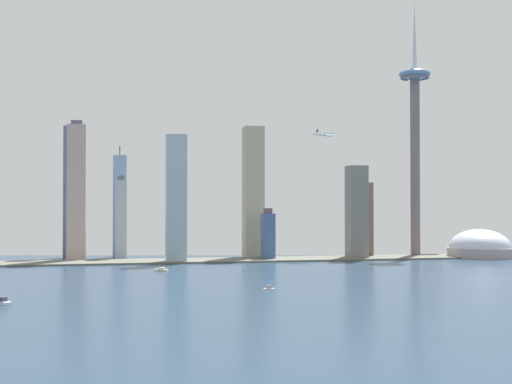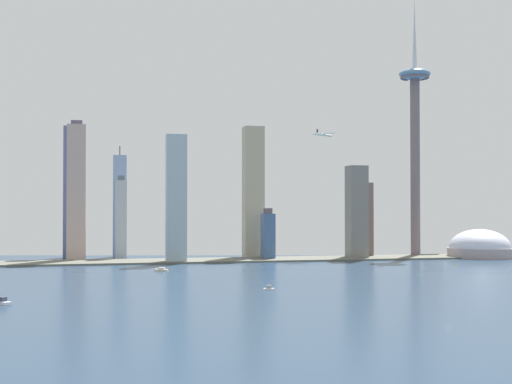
# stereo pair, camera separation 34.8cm
# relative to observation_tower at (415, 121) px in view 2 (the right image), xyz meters

# --- Properties ---
(ground_plane) EXTENTS (6000.00, 6000.00, 0.00)m
(ground_plane) POSITION_rel_observation_tower_xyz_m (-229.90, -531.84, -188.74)
(ground_plane) COLOR #243950
(waterfront_pier) EXTENTS (741.30, 69.89, 2.23)m
(waterfront_pier) POSITION_rel_observation_tower_xyz_m (-229.90, -25.47, -187.63)
(waterfront_pier) COLOR #5F6154
(waterfront_pier) RESTS_ON ground
(observation_tower) EXTENTS (43.72, 43.72, 361.35)m
(observation_tower) POSITION_rel_observation_tower_xyz_m (0.00, 0.00, 0.00)
(observation_tower) COLOR slate
(observation_tower) RESTS_ON ground
(stadium_dome) EXTENTS (86.11, 86.11, 50.63)m
(stadium_dome) POSITION_rel_observation_tower_xyz_m (74.56, -40.92, -177.05)
(stadium_dome) COLOR #A59697
(stadium_dome) RESTS_ON ground
(skyscraper_0) EXTENTS (14.42, 22.37, 109.85)m
(skyscraper_0) POSITION_rel_observation_tower_xyz_m (-400.90, 39.58, -135.81)
(skyscraper_0) COLOR #AEB5BD
(skyscraper_0) RESTS_ON ground
(skyscraper_1) EXTENTS (25.36, 16.41, 157.48)m
(skyscraper_1) POSITION_rel_observation_tower_xyz_m (-336.94, -44.04, -110.01)
(skyscraper_1) COLOR #A1B6BE
(skyscraper_1) RESTS_ON ground
(skyscraper_2) EXTENTS (26.17, 25.25, 176.62)m
(skyscraper_2) POSITION_rel_observation_tower_xyz_m (-226.58, 18.53, -100.44)
(skyscraper_2) COLOR #B6A88B
(skyscraper_2) RESTS_ON ground
(skyscraper_3) EXTENTS (24.23, 25.08, 122.91)m
(skyscraper_3) POSITION_rel_observation_tower_xyz_m (-97.11, -28.77, -127.29)
(skyscraper_3) COLOR gray
(skyscraper_3) RESTS_ON ground
(skyscraper_4) EXTENTS (25.39, 13.65, 178.34)m
(skyscraper_4) POSITION_rel_observation_tower_xyz_m (-464.01, 78.42, -99.57)
(skyscraper_4) COLOR slate
(skyscraper_4) RESTS_ON ground
(skyscraper_5) EXTENTS (26.14, 13.49, 94.84)m
(skyscraper_5) POSITION_rel_observation_tower_xyz_m (44.53, 35.94, -144.72)
(skyscraper_5) COLOR beige
(skyscraper_5) RESTS_ON ground
(skyscraper_6) EXTENTS (23.43, 20.21, 178.83)m
(skyscraper_6) POSITION_rel_observation_tower_xyz_m (-457.55, 17.85, -101.00)
(skyscraper_6) COLOR #BDA398
(skyscraper_6) RESTS_ON ground
(skyscraper_7) EXTENTS (17.98, 21.39, 152.04)m
(skyscraper_7) POSITION_rel_observation_tower_xyz_m (-401.88, 74.42, -119.14)
(skyscraper_7) COLOR #869FC7
(skyscraper_7) RESTS_ON ground
(skyscraper_8) EXTENTS (21.62, 22.99, 101.93)m
(skyscraper_8) POSITION_rel_observation_tower_xyz_m (-73.12, 9.89, -137.78)
(skyscraper_8) COLOR #79605A
(skyscraper_8) RESTS_ON ground
(skyscraper_9) EXTENTS (14.65, 23.68, 66.95)m
(skyscraper_9) POSITION_rel_observation_tower_xyz_m (-214.24, -15.02, -157.44)
(skyscraper_9) COLOR #3F5F8E
(skyscraper_9) RESTS_ON ground
(boat_0) EXTENTS (14.47, 17.30, 5.19)m
(boat_0) POSITION_rel_observation_tower_xyz_m (-494.81, -384.42, -186.88)
(boat_0) COLOR white
(boat_0) RESTS_ON ground
(boat_1) EXTENTS (15.31, 11.62, 3.98)m
(boat_1) POSITION_rel_observation_tower_xyz_m (-363.50, -151.23, -187.26)
(boat_1) COLOR beige
(boat_1) RESTS_ON ground
(boat_2) EXTENTS (9.48, 4.98, 3.93)m
(boat_2) POSITION_rel_observation_tower_xyz_m (-291.23, -341.44, -187.34)
(boat_2) COLOR white
(boat_2) RESTS_ON ground
(channel_buoy_0) EXTENTS (1.95, 1.95, 1.84)m
(channel_buoy_0) POSITION_rel_observation_tower_xyz_m (-24.85, -158.97, -187.83)
(channel_buoy_0) COLOR yellow
(channel_buoy_0) RESTS_ON ground
(airplane) EXTENTS (31.59, 31.87, 8.25)m
(airplane) POSITION_rel_observation_tower_xyz_m (-135.08, -6.99, -23.26)
(airplane) COLOR silver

